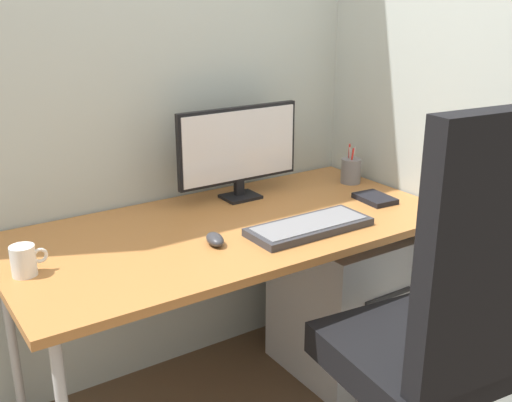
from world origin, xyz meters
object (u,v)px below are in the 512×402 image
mouse (215,239)px  coffee_mug (24,261)px  filing_cabinet (344,299)px  keyboard (309,227)px  office_chair (439,321)px  monitor (239,147)px  pen_holder (351,170)px  notebook (375,198)px

mouse → coffee_mug: coffee_mug is taller
filing_cabinet → coffee_mug: bearing=179.0°
filing_cabinet → coffee_mug: (-1.22, 0.02, 0.48)m
mouse → keyboard: bearing=-0.5°
coffee_mug → office_chair: bearing=-37.8°
office_chair → mouse: 0.72m
office_chair → monitor: bearing=93.0°
filing_cabinet → keyboard: 0.58m
pen_holder → mouse: bearing=-162.2°
monitor → mouse: monitor is taller
monitor → notebook: size_ratio=3.33×
mouse → coffee_mug: 0.58m
monitor → pen_holder: (0.50, -0.10, -0.15)m
office_chair → keyboard: 0.56m
mouse → office_chair: bearing=-47.4°
keyboard → monitor: bearing=91.7°
notebook → coffee_mug: 1.30m
office_chair → notebook: bearing=60.2°
pen_holder → coffee_mug: bearing=-173.7°
office_chair → keyboard: size_ratio=2.86×
office_chair → keyboard: bearing=94.0°
pen_holder → keyboard: bearing=-145.6°
office_chair → filing_cabinet: office_chair is taller
notebook → mouse: bearing=-173.5°
monitor → filing_cabinet: bearing=-38.5°
monitor → pen_holder: bearing=-10.9°
mouse → notebook: size_ratio=0.60×
keyboard → pen_holder: pen_holder is taller
monitor → mouse: (-0.32, -0.36, -0.19)m
filing_cabinet → notebook: size_ratio=3.88×
filing_cabinet → notebook: bearing=-37.2°
coffee_mug → pen_holder: bearing=6.3°
office_chair → pen_holder: 1.00m
notebook → pen_holder: bearing=74.6°
office_chair → filing_cabinet: 0.83m
office_chair → notebook: (0.37, 0.64, 0.11)m
monitor → mouse: 0.51m
pen_holder → coffee_mug: size_ratio=1.57×
pen_holder → notebook: pen_holder is taller
keyboard → mouse: bearing=167.9°
keyboard → notebook: 0.42m
pen_holder → office_chair: bearing=-117.2°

